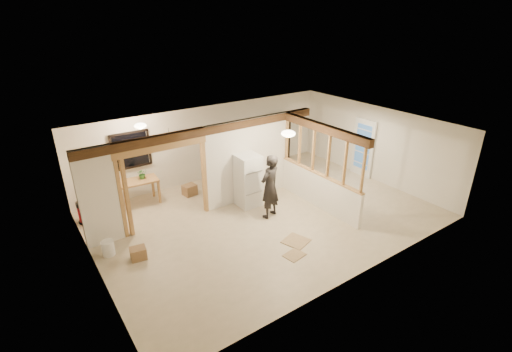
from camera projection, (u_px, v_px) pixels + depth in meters
floor at (266, 215)px, 10.47m from camera, size 9.00×6.50×0.01m
ceiling at (267, 130)px, 9.46m from camera, size 9.00×6.50×0.01m
wall_back at (209, 143)px, 12.40m from camera, size 9.00×0.01×2.50m
wall_front at (361, 227)px, 7.53m from camera, size 9.00×0.01×2.50m
wall_left at (90, 225)px, 7.61m from camera, size 0.01×6.50×2.50m
wall_right at (375, 144)px, 12.32m from camera, size 0.01×6.50×2.50m
partition_left_stub at (98, 197)px, 8.74m from camera, size 0.90×0.12×2.50m
partition_center at (248, 160)px, 10.97m from camera, size 2.80×0.12×2.50m
doorway_frame at (165, 186)px, 9.67m from camera, size 2.46×0.14×2.20m
header_beam_back at (210, 130)px, 9.88m from camera, size 7.00×0.18×0.22m
header_beam_right at (323, 128)px, 10.04m from camera, size 0.18×3.30×0.22m
pony_wall at (318, 190)px, 10.81m from camera, size 0.12×3.20×1.00m
stud_partition at (321, 153)px, 10.34m from camera, size 0.14×3.20×1.32m
window_back at (131, 150)px, 10.86m from camera, size 1.12×0.10×1.10m
french_door at (363, 148)px, 12.68m from camera, size 0.12×0.86×2.00m
ceiling_dome_main at (288, 134)px, 9.25m from camera, size 0.36×0.36×0.16m
ceiling_dome_util at (140, 126)px, 9.88m from camera, size 0.32×0.32×0.14m
hanging_bulb at (169, 140)px, 9.74m from camera, size 0.07×0.07×0.07m
refrigerator at (248, 180)px, 10.75m from camera, size 0.64×0.62×1.56m
woman at (270, 186)px, 10.08m from camera, size 0.76×0.61×1.83m
work_table at (137, 193)px, 10.90m from camera, size 1.29×0.73×0.78m
potted_plant at (142, 174)px, 10.81m from camera, size 0.33×0.30×0.31m
shop_vac at (86, 211)px, 10.04m from camera, size 0.55×0.55×0.62m
bookshelf at (279, 140)px, 13.87m from camera, size 0.87×0.29×1.75m
bucket at (108, 248)px, 8.70m from camera, size 0.35×0.35×0.37m
box_util_a at (190, 190)px, 11.59m from camera, size 0.44×0.39×0.33m
box_util_b at (108, 230)px, 9.54m from camera, size 0.33×0.33×0.25m
box_front at (138, 253)px, 8.57m from camera, size 0.40×0.34×0.29m
floor_panel_near at (296, 241)px, 9.27m from camera, size 0.72×0.72×0.02m
floor_panel_far at (294, 255)px, 8.74m from camera, size 0.53×0.45×0.02m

